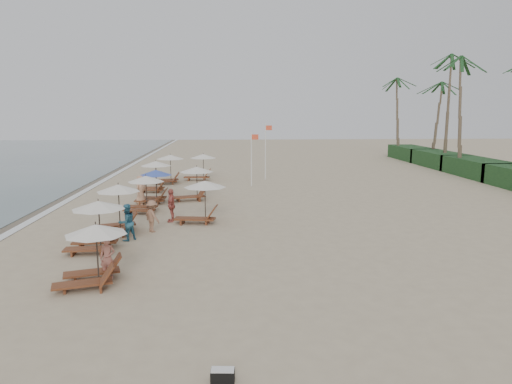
{
  "coord_description": "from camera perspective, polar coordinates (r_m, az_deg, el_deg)",
  "views": [
    {
      "loc": [
        -0.59,
        -18.03,
        5.79
      ],
      "look_at": [
        1.0,
        7.62,
        1.3
      ],
      "focal_mm": 32.23,
      "sensor_mm": 36.0,
      "label": 1
    }
  ],
  "objects": [
    {
      "name": "lounger_station_3",
      "position": [
        27.49,
        -13.85,
        -0.19
      ],
      "size": [
        2.4,
        2.1,
        2.15
      ],
      "color": "brown",
      "rests_on": "ground"
    },
    {
      "name": "foam_line",
      "position": [
        30.52,
        -23.82,
        -1.86
      ],
      "size": [
        0.5,
        140.0,
        0.02
      ],
      "primitive_type": "cube",
      "color": "white",
      "rests_on": "ground"
    },
    {
      "name": "beachgoer_far_a",
      "position": [
        24.84,
        -10.47,
        -1.63
      ],
      "size": [
        0.44,
        1.05,
        1.78
      ],
      "primitive_type": "imported",
      "rotation": [
        0.0,
        0.0,
        4.72
      ],
      "color": "#B35247",
      "rests_on": "ground"
    },
    {
      "name": "lounger_station_2",
      "position": [
        23.1,
        -17.24,
        -2.34
      ],
      "size": [
        2.58,
        2.5,
        2.39
      ],
      "color": "brown",
      "rests_on": "ground"
    },
    {
      "name": "beachgoer_near",
      "position": [
        17.09,
        -17.94,
        -7.78
      ],
      "size": [
        0.56,
        0.39,
        1.48
      ],
      "primitive_type": "imported",
      "rotation": [
        0.0,
        0.0,
        -0.06
      ],
      "color": "#BB7565",
      "rests_on": "ground"
    },
    {
      "name": "flag_pole_near",
      "position": [
        36.04,
        -0.52,
        4.47
      ],
      "size": [
        0.6,
        0.08,
        4.27
      ],
      "color": "silver",
      "rests_on": "ground"
    },
    {
      "name": "flag_pole_far",
      "position": [
        39.7,
        1.22,
        5.41
      ],
      "size": [
        0.59,
        0.08,
        4.85
      ],
      "color": "silver",
      "rests_on": "ground"
    },
    {
      "name": "lounger_station_0",
      "position": [
        16.54,
        -19.86,
        -7.44
      ],
      "size": [
        2.48,
        2.27,
        2.11
      ],
      "color": "brown",
      "rests_on": "ground"
    },
    {
      "name": "ground",
      "position": [
        18.95,
        -1.61,
        -7.89
      ],
      "size": [
        160.0,
        160.0,
        0.0
      ],
      "primitive_type": "plane",
      "color": "tan",
      "rests_on": "ground"
    },
    {
      "name": "wet_sand_band",
      "position": [
        31.0,
        -26.08,
        -1.87
      ],
      "size": [
        3.2,
        140.0,
        0.01
      ],
      "primitive_type": "cube",
      "color": "#6B5E4C",
      "rests_on": "ground"
    },
    {
      "name": "lounger_station_4",
      "position": [
        30.3,
        -12.69,
        0.67
      ],
      "size": [
        2.43,
        2.08,
        2.14
      ],
      "color": "brown",
      "rests_on": "ground"
    },
    {
      "name": "beachgoer_far_b",
      "position": [
        29.93,
        -14.1,
        0.26
      ],
      "size": [
        0.95,
        1.08,
        1.86
      ],
      "primitive_type": "imported",
      "rotation": [
        0.0,
        0.0,
        1.08
      ],
      "color": "tan",
      "rests_on": "ground"
    },
    {
      "name": "lounger_station_1",
      "position": [
        20.42,
        -19.44,
        -3.99
      ],
      "size": [
        2.52,
        2.2,
        2.15
      ],
      "color": "brown",
      "rests_on": "ground"
    },
    {
      "name": "beachgoer_mid_b",
      "position": [
        22.94,
        -12.76,
        -2.94
      ],
      "size": [
        1.12,
        1.14,
        1.57
      ],
      "primitive_type": "imported",
      "rotation": [
        0.0,
        0.0,
        2.31
      ],
      "color": "#8E6248",
      "rests_on": "ground"
    },
    {
      "name": "beachgoer_mid_a",
      "position": [
        21.69,
        -15.75,
        -3.65
      ],
      "size": [
        1.04,
        1.03,
        1.69
      ],
      "primitive_type": "imported",
      "rotation": [
        0.0,
        0.0,
        3.91
      ],
      "color": "teal",
      "rests_on": "ground"
    },
    {
      "name": "inland_station_2",
      "position": [
        39.68,
        -6.97,
        3.3
      ],
      "size": [
        2.86,
        2.24,
        2.22
      ],
      "color": "brown",
      "rests_on": "ground"
    },
    {
      "name": "inland_station_1",
      "position": [
        30.53,
        -7.9,
        1.29
      ],
      "size": [
        2.92,
        2.29,
        2.22
      ],
      "color": "brown",
      "rests_on": "ground"
    },
    {
      "name": "lounger_station_5",
      "position": [
        34.47,
        -12.57,
        2.08
      ],
      "size": [
        2.43,
        2.24,
        2.26
      ],
      "color": "brown",
      "rests_on": "ground"
    },
    {
      "name": "duffel_bag",
      "position": [
        10.77,
        -4.15,
        -21.72
      ],
      "size": [
        0.54,
        0.3,
        0.29
      ],
      "color": "black",
      "rests_on": "ground"
    },
    {
      "name": "lounger_station_6",
      "position": [
        38.27,
        -10.85,
        2.88
      ],
      "size": [
        2.53,
        2.27,
        2.35
      ],
      "color": "brown",
      "rests_on": "ground"
    },
    {
      "name": "inland_station_0",
      "position": [
        24.25,
        -6.97,
        -0.85
      ],
      "size": [
        2.85,
        2.24,
        2.22
      ],
      "color": "brown",
      "rests_on": "ground"
    }
  ]
}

